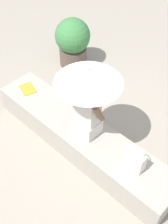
# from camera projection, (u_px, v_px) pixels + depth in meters

# --- Properties ---
(ground_plane) EXTENTS (14.00, 14.00, 0.00)m
(ground_plane) POSITION_uv_depth(u_px,v_px,m) (81.00, 147.00, 4.36)
(ground_plane) COLOR #9E9384
(stone_bench) EXTENTS (3.00, 0.61, 0.43)m
(stone_bench) POSITION_uv_depth(u_px,v_px,m) (81.00, 138.00, 4.20)
(stone_bench) COLOR #A8A093
(stone_bench) RESTS_ON ground
(person_seated) EXTENTS (0.47, 0.28, 0.90)m
(person_seated) POSITION_uv_depth(u_px,v_px,m) (87.00, 111.00, 3.74)
(person_seated) COLOR beige
(person_seated) RESTS_ON stone_bench
(parasol) EXTENTS (0.86, 0.86, 1.02)m
(parasol) POSITION_uv_depth(u_px,v_px,m) (89.00, 76.00, 3.44)
(parasol) COLOR #B7B7BC
(parasol) RESTS_ON stone_bench
(handbag_black) EXTENTS (0.26, 0.20, 0.29)m
(handbag_black) POSITION_uv_depth(u_px,v_px,m) (135.00, 160.00, 3.51)
(handbag_black) COLOR silver
(handbag_black) RESTS_ON stone_bench
(magazine) EXTENTS (0.33, 0.28, 0.01)m
(magazine) POSITION_uv_depth(u_px,v_px,m) (28.00, 89.00, 4.60)
(magazine) COLOR gold
(magazine) RESTS_ON stone_bench
(planter_near) EXTENTS (0.66, 0.66, 0.95)m
(planter_near) POSITION_uv_depth(u_px,v_px,m) (73.00, 41.00, 5.41)
(planter_near) COLOR brown
(planter_near) RESTS_ON ground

